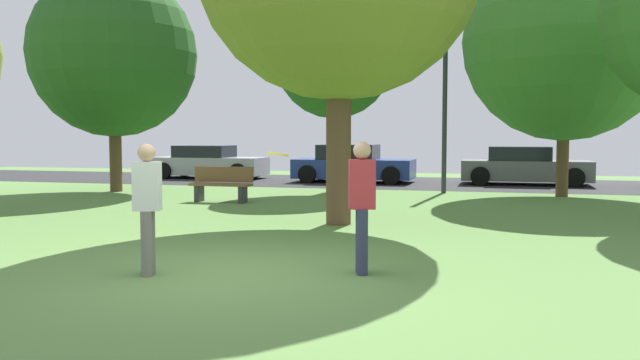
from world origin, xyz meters
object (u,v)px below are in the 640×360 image
Objects in this scene: person_catcher at (147,203)px; parked_car_blue at (353,165)px; oak_tree_left at (334,61)px; frisbee_disc at (278,154)px; street_lamp_post at (445,116)px; parked_car_silver at (209,163)px; maple_tree_far at (113,54)px; parked_car_grey at (524,167)px; park_bench at (222,184)px; birch_tree_lone at (566,39)px; person_thrower at (362,201)px.

parked_car_blue is (-0.98, 16.06, -0.26)m from person_catcher.
oak_tree_left is 12.23m from person_catcher.
frisbee_disc is 12.11m from street_lamp_post.
person_catcher reaches higher than parked_car_silver.
frisbee_disc is (8.60, -9.97, -2.63)m from maple_tree_far.
parked_car_grey reaches higher than park_bench.
maple_tree_far reaches higher than parked_car_silver.
oak_tree_left is 1.33× the size of parked_car_blue.
birch_tree_lone is at bearing 47.89° from person_catcher.
street_lamp_post is at bearing 61.73° from person_catcher.
maple_tree_far reaches higher than person_thrower.
person_catcher is 16.09m from parked_car_blue.
parked_car_blue is (6.09, 5.62, -3.49)m from maple_tree_far.
street_lamp_post is (3.17, 0.66, -1.63)m from oak_tree_left.
person_thrower reaches higher than parked_car_grey.
oak_tree_left is at bearing -85.19° from parked_car_blue.
maple_tree_far is 17.97× the size of frisbee_disc.
parked_car_silver is at bearing 142.55° from oak_tree_left.
person_catcher is at bearing -115.37° from birch_tree_lone.
birch_tree_lone is 19.35× the size of frisbee_disc.
parked_car_silver is (0.17, 6.21, -3.51)m from maple_tree_far.
parked_car_blue is 1.00× the size of parked_car_grey.
maple_tree_far is 13.99m from person_thrower.
parked_car_blue is 7.88m from park_bench.
parked_car_silver is (-6.27, 4.80, -3.28)m from oak_tree_left.
park_bench is 6.92m from street_lamp_post.
parked_car_silver is 9.28m from park_bench.
frisbee_disc is (-0.99, -0.30, 0.58)m from person_thrower.
street_lamp_post is (2.55, 12.50, 1.36)m from person_catcher.
oak_tree_left is 3.63m from street_lamp_post.
birch_tree_lone is at bearing -4.34° from street_lamp_post.
parked_car_blue is at bearing 76.74° from person_catcher.
maple_tree_far is 1.56× the size of parked_car_blue.
person_catcher is (7.07, -10.43, -3.23)m from maple_tree_far.
park_bench is at bearing -133.07° from parked_car_grey.
parked_car_grey is 2.66× the size of park_bench.
parked_car_blue is at bearing 134.77° from street_lamp_post.
street_lamp_post is (9.45, -4.15, 1.65)m from parked_car_silver.
person_thrower is at bearing 124.44° from park_bench.
street_lamp_post is (-2.40, -4.05, 1.64)m from parked_car_grey.
maple_tree_far is at bearing -25.33° from park_bench.
maple_tree_far is 1.47× the size of street_lamp_post.
frisbee_disc is (1.53, 0.46, 0.60)m from person_catcher.
parked_car_grey is at bearing 56.62° from person_catcher.
street_lamp_post reaches higher than parked_car_blue.
birch_tree_lone is 13.95m from parked_car_silver.
person_thrower reaches higher than person_catcher.
parked_car_silver is at bearing -76.10° from person_thrower.
maple_tree_far reaches higher than parked_car_blue.
birch_tree_lone is 4.40× the size of person_catcher.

